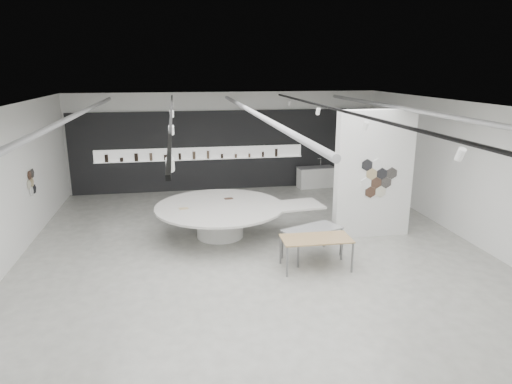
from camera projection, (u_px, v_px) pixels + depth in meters
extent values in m
cube|color=#ACACA3|center=(257.00, 257.00, 11.72)|extent=(12.00, 14.00, 0.01)
cube|color=silver|center=(257.00, 107.00, 10.72)|extent=(12.00, 14.00, 0.01)
cube|color=white|center=(226.00, 141.00, 17.88)|extent=(12.00, 0.01, 3.80)
cube|color=white|center=(380.00, 356.00, 4.56)|extent=(12.00, 0.01, 3.80)
cube|color=white|center=(477.00, 175.00, 12.22)|extent=(0.01, 14.00, 3.80)
cylinder|color=#939396|center=(75.00, 116.00, 10.54)|extent=(0.12, 12.00, 0.12)
cylinder|color=#939396|center=(254.00, 113.00, 11.24)|extent=(0.12, 12.00, 0.12)
cylinder|color=#939396|center=(411.00, 110.00, 11.94)|extent=(0.12, 12.00, 0.12)
cube|color=black|center=(171.00, 113.00, 10.41)|extent=(0.05, 13.00, 0.06)
cylinder|color=white|center=(170.00, 164.00, 5.71)|extent=(0.11, 0.18, 0.21)
cylinder|color=white|center=(171.00, 130.00, 8.84)|extent=(0.11, 0.18, 0.21)
cylinder|color=white|center=(172.00, 114.00, 11.98)|extent=(0.11, 0.18, 0.21)
cylinder|color=white|center=(172.00, 104.00, 15.12)|extent=(0.11, 0.18, 0.21)
cube|color=black|center=(338.00, 110.00, 11.08)|extent=(0.05, 13.00, 0.06)
cylinder|color=white|center=(460.00, 154.00, 6.38)|extent=(0.11, 0.18, 0.21)
cylinder|color=white|center=(366.00, 126.00, 9.51)|extent=(0.11, 0.18, 0.21)
cylinder|color=white|center=(318.00, 111.00, 12.65)|extent=(0.11, 0.18, 0.21)
cylinder|color=white|center=(289.00, 103.00, 15.78)|extent=(0.11, 0.18, 0.21)
cylinder|color=white|center=(32.00, 191.00, 12.75)|extent=(0.03, 0.28, 0.28)
cylinder|color=black|center=(34.00, 189.00, 12.99)|extent=(0.03, 0.28, 0.28)
cylinder|color=tan|center=(32.00, 182.00, 12.81)|extent=(0.03, 0.28, 0.28)
cylinder|color=beige|center=(29.00, 184.00, 12.56)|extent=(0.03, 0.28, 0.28)
cylinder|color=#483124|center=(30.00, 175.00, 12.62)|extent=(0.03, 0.28, 0.28)
cylinder|color=black|center=(32.00, 173.00, 12.87)|extent=(0.03, 0.28, 0.28)
cube|color=black|center=(226.00, 150.00, 17.91)|extent=(11.80, 0.10, 3.10)
cube|color=white|center=(201.00, 153.00, 17.69)|extent=(8.00, 0.06, 0.46)
cube|color=white|center=(201.00, 159.00, 17.69)|extent=(8.00, 0.18, 0.02)
cylinder|color=black|center=(106.00, 158.00, 17.07)|extent=(0.13, 0.13, 0.29)
cylinder|color=black|center=(122.00, 160.00, 17.17)|extent=(0.13, 0.13, 0.15)
cylinder|color=black|center=(136.00, 157.00, 17.24)|extent=(0.14, 0.14, 0.30)
cylinder|color=brown|center=(151.00, 157.00, 17.34)|extent=(0.12, 0.12, 0.29)
cylinder|color=black|center=(165.00, 157.00, 17.44)|extent=(0.12, 0.12, 0.21)
cylinder|color=black|center=(180.00, 156.00, 17.52)|extent=(0.10, 0.10, 0.25)
cylinder|color=brown|center=(194.00, 155.00, 17.61)|extent=(0.12, 0.12, 0.30)
cylinder|color=brown|center=(208.00, 155.00, 17.69)|extent=(0.10, 0.10, 0.31)
cylinder|color=black|center=(222.00, 156.00, 17.80)|extent=(0.09, 0.09, 0.17)
cylinder|color=brown|center=(236.00, 156.00, 17.90)|extent=(0.10, 0.10, 0.16)
cylinder|color=brown|center=(249.00, 155.00, 17.99)|extent=(0.09, 0.09, 0.15)
cylinder|color=black|center=(263.00, 154.00, 18.07)|extent=(0.09, 0.09, 0.21)
cylinder|color=black|center=(276.00, 153.00, 18.15)|extent=(0.11, 0.11, 0.31)
cube|color=white|center=(374.00, 174.00, 12.78)|extent=(2.20, 0.35, 3.60)
cylinder|color=#483124|center=(376.00, 183.00, 12.65)|extent=(0.34, 0.03, 0.34)
cylinder|color=black|center=(386.00, 182.00, 12.70)|extent=(0.34, 0.03, 0.34)
cylinder|color=white|center=(366.00, 183.00, 12.60)|extent=(0.34, 0.03, 0.34)
cylinder|color=black|center=(382.00, 174.00, 12.61)|extent=(0.34, 0.03, 0.34)
cylinder|color=tan|center=(372.00, 174.00, 12.56)|extent=(0.34, 0.03, 0.34)
cylinder|color=beige|center=(380.00, 192.00, 12.75)|extent=(0.34, 0.03, 0.34)
cylinder|color=#483124|center=(370.00, 192.00, 12.70)|extent=(0.34, 0.03, 0.34)
cylinder|color=black|center=(392.00, 173.00, 12.66)|extent=(0.34, 0.03, 0.34)
cylinder|color=white|center=(377.00, 165.00, 12.52)|extent=(0.34, 0.03, 0.34)
cylinder|color=black|center=(367.00, 165.00, 12.47)|extent=(0.34, 0.03, 0.34)
cylinder|color=white|center=(220.00, 222.00, 13.02)|extent=(1.47, 1.47, 0.86)
cylinder|color=beige|center=(220.00, 207.00, 12.90)|extent=(4.07, 4.07, 0.06)
cube|color=beige|center=(293.00, 205.00, 12.99)|extent=(1.73, 1.20, 0.06)
cube|color=tan|center=(184.00, 208.00, 12.60)|extent=(0.27, 0.21, 0.01)
cube|color=#483124|center=(229.00, 198.00, 13.56)|extent=(0.27, 0.21, 0.01)
cube|color=#A68456|center=(316.00, 239.00, 10.85)|extent=(1.67, 0.86, 0.03)
cube|color=slate|center=(287.00, 262.00, 10.48)|extent=(0.04, 0.04, 0.74)
cube|color=slate|center=(280.00, 250.00, 11.19)|extent=(0.04, 0.04, 0.74)
cube|color=slate|center=(352.00, 258.00, 10.71)|extent=(0.04, 0.04, 0.74)
cube|color=slate|center=(342.00, 246.00, 11.42)|extent=(0.04, 0.04, 0.74)
cube|color=gray|center=(312.00, 229.00, 11.51)|extent=(1.66, 1.27, 0.03)
cube|color=slate|center=(298.00, 253.00, 10.98)|extent=(0.06, 0.06, 0.73)
cube|color=slate|center=(282.00, 245.00, 11.51)|extent=(0.06, 0.06, 0.73)
cube|color=slate|center=(341.00, 242.00, 11.72)|extent=(0.06, 0.06, 0.73)
cube|color=slate|center=(324.00, 234.00, 12.25)|extent=(0.06, 0.06, 0.73)
cube|color=white|center=(315.00, 177.00, 18.42)|extent=(1.49, 0.69, 0.81)
cube|color=gray|center=(316.00, 167.00, 18.31)|extent=(1.52, 0.73, 0.03)
cylinder|color=silver|center=(321.00, 162.00, 18.46)|extent=(0.02, 0.02, 0.32)
cylinder|color=silver|center=(319.00, 158.00, 18.40)|extent=(0.15, 0.04, 0.02)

